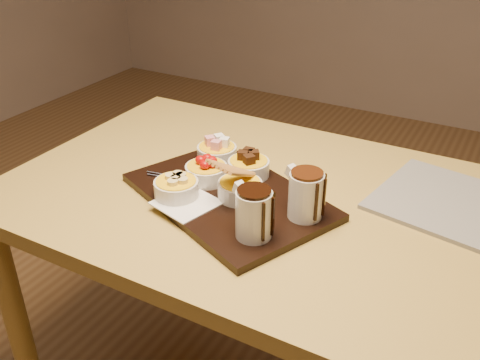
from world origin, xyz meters
The scene contains 12 objects.
dining_table centered at (0.00, 0.00, 0.65)m, with size 1.20×0.80×0.75m.
serving_board centered at (-0.05, -0.07, 0.76)m, with size 0.46×0.30×0.02m, color black.
napkin centered at (-0.10, -0.15, 0.77)m, with size 0.12×0.12×0.00m, color white.
bowl_marshmallows centered at (-0.15, 0.06, 0.79)m, with size 0.10×0.10×0.04m, color beige.
bowl_cake centered at (-0.05, 0.03, 0.79)m, with size 0.10×0.10×0.04m, color beige.
bowl_strawberries centered at (-0.12, -0.04, 0.79)m, with size 0.10×0.10×0.04m, color beige.
bowl_biscotti centered at (-0.02, -0.07, 0.79)m, with size 0.10×0.10×0.04m, color beige.
bowl_bananas centered at (-0.14, -0.14, 0.79)m, with size 0.10×0.10×0.04m, color beige.
pitcher_dark_chocolate centered at (0.08, -0.19, 0.82)m, with size 0.07×0.07×0.10m, color silver.
pitcher_milk_chocolate centered at (0.14, -0.07, 0.82)m, with size 0.07×0.07×0.10m, color silver.
fondue_skewers centered at (-0.14, -0.06, 0.77)m, with size 0.26×0.03×0.01m, color silver, non-canonical shape.
newspaper centered at (0.43, 0.15, 0.76)m, with size 0.36×0.29×0.01m, color beige.
Camera 1 is at (0.48, -0.97, 1.38)m, focal length 40.00 mm.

